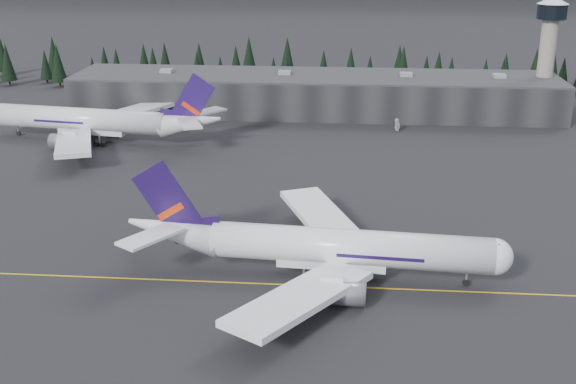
# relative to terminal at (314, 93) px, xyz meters

# --- Properties ---
(ground) EXTENTS (1400.00, 1400.00, 0.00)m
(ground) POSITION_rel_terminal_xyz_m (0.00, -125.00, -6.30)
(ground) COLOR black
(ground) RESTS_ON ground
(taxiline) EXTENTS (400.00, 0.40, 0.02)m
(taxiline) POSITION_rel_terminal_xyz_m (0.00, -127.00, -6.29)
(taxiline) COLOR gold
(taxiline) RESTS_ON ground
(terminal) EXTENTS (160.00, 30.00, 12.60)m
(terminal) POSITION_rel_terminal_xyz_m (0.00, 0.00, 0.00)
(terminal) COLOR black
(terminal) RESTS_ON ground
(control_tower) EXTENTS (10.00, 10.00, 37.70)m
(control_tower) POSITION_rel_terminal_xyz_m (75.00, 3.00, 17.11)
(control_tower) COLOR gray
(control_tower) RESTS_ON ground
(treeline) EXTENTS (360.00, 20.00, 15.00)m
(treeline) POSITION_rel_terminal_xyz_m (0.00, 37.00, 1.20)
(treeline) COLOR black
(treeline) RESTS_ON ground
(jet_main) EXTENTS (67.81, 62.42, 19.93)m
(jet_main) POSITION_rel_terminal_xyz_m (6.40, -122.83, -0.68)
(jet_main) COLOR white
(jet_main) RESTS_ON ground
(jet_parked) EXTENTS (71.40, 65.50, 21.07)m
(jet_parked) POSITION_rel_terminal_xyz_m (-59.18, -41.25, -0.36)
(jet_parked) COLOR silver
(jet_parked) RESTS_ON ground
(gse_vehicle_a) EXTENTS (3.83, 5.20, 1.31)m
(gse_vehicle_a) POSITION_rel_terminal_xyz_m (-49.61, -19.46, -5.64)
(gse_vehicle_a) COLOR #BCBCBF
(gse_vehicle_a) RESTS_ON ground
(gse_vehicle_b) EXTENTS (4.25, 2.99, 1.34)m
(gse_vehicle_b) POSITION_rel_terminal_xyz_m (26.50, -22.70, -5.63)
(gse_vehicle_b) COLOR silver
(gse_vehicle_b) RESTS_ON ground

